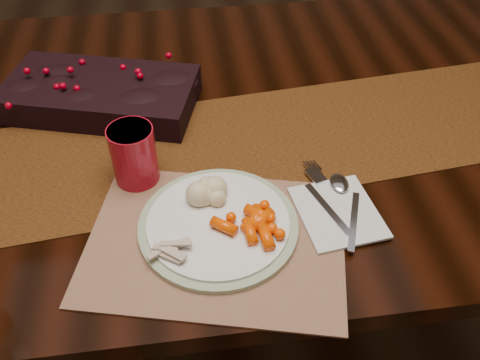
{
  "coord_description": "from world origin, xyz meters",
  "views": [
    {
      "loc": [
        -0.06,
        -0.85,
        1.38
      ],
      "look_at": [
        0.02,
        -0.25,
        0.8
      ],
      "focal_mm": 38.0,
      "sensor_mm": 36.0,
      "label": 1
    }
  ],
  "objects": [
    {
      "name": "napkin",
      "position": [
        0.17,
        -0.31,
        0.76
      ],
      "size": [
        0.15,
        0.16,
        0.01
      ],
      "primitive_type": "cube",
      "rotation": [
        0.0,
        0.0,
        0.13
      ],
      "color": "silver",
      "rests_on": "placemat_main"
    },
    {
      "name": "spoon",
      "position": [
        0.19,
        -0.3,
        0.76
      ],
      "size": [
        0.09,
        0.16,
        0.0
      ],
      "primitive_type": null,
      "rotation": [
        0.0,
        0.0,
        -0.36
      ],
      "color": "#BCBCBD",
      "rests_on": "napkin"
    },
    {
      "name": "placemat_main",
      "position": [
        -0.03,
        -0.33,
        0.75
      ],
      "size": [
        0.47,
        0.39,
        0.0
      ],
      "primitive_type": "cube",
      "rotation": [
        0.0,
        0.0,
        -0.25
      ],
      "color": "brown",
      "rests_on": "dining_table"
    },
    {
      "name": "centerpiece",
      "position": [
        -0.23,
        0.06,
        0.79
      ],
      "size": [
        0.42,
        0.3,
        0.08
      ],
      "primitive_type": null,
      "rotation": [
        0.0,
        0.0,
        -0.28
      ],
      "color": "black",
      "rests_on": "table_runner"
    },
    {
      "name": "dining_table",
      "position": [
        0.0,
        0.0,
        0.38
      ],
      "size": [
        1.8,
        1.0,
        0.75
      ],
      "primitive_type": "cube",
      "color": "black",
      "rests_on": "floor"
    },
    {
      "name": "fork",
      "position": [
        0.16,
        -0.28,
        0.76
      ],
      "size": [
        0.08,
        0.16,
        0.0
      ],
      "primitive_type": null,
      "rotation": [
        0.0,
        0.0,
        0.33
      ],
      "color": "silver",
      "rests_on": "napkin"
    },
    {
      "name": "dinner_plate",
      "position": [
        -0.03,
        -0.31,
        0.76
      ],
      "size": [
        0.32,
        0.32,
        0.01
      ],
      "primitive_type": "cylinder",
      "rotation": [
        0.0,
        0.0,
        -0.28
      ],
      "color": "white",
      "rests_on": "placemat_main"
    },
    {
      "name": "baby_carrots",
      "position": [
        -0.0,
        -0.33,
        0.78
      ],
      "size": [
        0.12,
        0.1,
        0.02
      ],
      "primitive_type": null,
      "rotation": [
        0.0,
        0.0,
        -0.16
      ],
      "color": "#F84800",
      "rests_on": "dinner_plate"
    },
    {
      "name": "floor",
      "position": [
        0.0,
        0.0,
        0.0
      ],
      "size": [
        5.0,
        5.0,
        0.0
      ],
      "primitive_type": "plane",
      "color": "black",
      "rests_on": "ground"
    },
    {
      "name": "table_runner",
      "position": [
        0.05,
        -0.1,
        0.75
      ],
      "size": [
        1.57,
        0.48,
        0.0
      ],
      "primitive_type": "cube",
      "rotation": [
        0.0,
        0.0,
        0.1
      ],
      "color": "black",
      "rests_on": "dining_table"
    },
    {
      "name": "mashed_potatoes",
      "position": [
        -0.03,
        -0.25,
        0.79
      ],
      "size": [
        0.11,
        0.1,
        0.05
      ],
      "primitive_type": null,
      "rotation": [
        0.0,
        0.0,
        0.38
      ],
      "color": "beige",
      "rests_on": "dinner_plate"
    },
    {
      "name": "turkey_shreds",
      "position": [
        -0.11,
        -0.36,
        0.78
      ],
      "size": [
        0.08,
        0.07,
        0.02
      ],
      "primitive_type": null,
      "rotation": [
        0.0,
        0.0,
        -0.18
      ],
      "color": "tan",
      "rests_on": "dinner_plate"
    },
    {
      "name": "red_cup",
      "position": [
        -0.16,
        -0.17,
        0.81
      ],
      "size": [
        0.09,
        0.09,
        0.11
      ],
      "primitive_type": "cylinder",
      "rotation": [
        0.0,
        0.0,
        0.2
      ],
      "color": "maroon",
      "rests_on": "placemat_main"
    }
  ]
}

